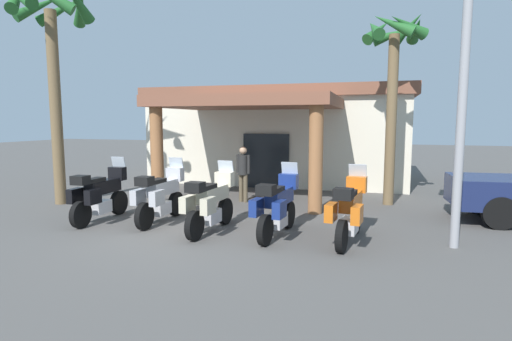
% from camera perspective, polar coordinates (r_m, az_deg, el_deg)
% --- Properties ---
extents(ground_plane, '(80.00, 80.00, 0.00)m').
position_cam_1_polar(ground_plane, '(9.93, -9.88, -8.35)').
color(ground_plane, '#514F4C').
extents(motel_building, '(11.06, 10.53, 3.95)m').
position_cam_1_polar(motel_building, '(18.51, 3.70, 5.15)').
color(motel_building, silver).
rests_on(motel_building, ground_plane).
extents(motorcycle_black, '(0.71, 2.21, 1.61)m').
position_cam_1_polar(motorcycle_black, '(11.42, -20.79, -3.11)').
color(motorcycle_black, black).
rests_on(motorcycle_black, ground_plane).
extents(motorcycle_silver, '(0.70, 2.21, 1.61)m').
position_cam_1_polar(motorcycle_silver, '(10.79, -13.09, -3.41)').
color(motorcycle_silver, black).
rests_on(motorcycle_silver, ground_plane).
extents(motorcycle_cream, '(0.72, 2.21, 1.61)m').
position_cam_1_polar(motorcycle_cream, '(9.68, -6.34, -4.44)').
color(motorcycle_cream, black).
rests_on(motorcycle_cream, ground_plane).
extents(motorcycle_blue, '(0.73, 2.21, 1.61)m').
position_cam_1_polar(motorcycle_blue, '(9.27, 2.97, -4.91)').
color(motorcycle_blue, black).
rests_on(motorcycle_blue, ground_plane).
extents(motorcycle_orange, '(0.74, 2.21, 1.61)m').
position_cam_1_polar(motorcycle_orange, '(9.02, 12.80, -5.41)').
color(motorcycle_orange, black).
rests_on(motorcycle_orange, ground_plane).
extents(pedestrian, '(0.51, 0.32, 1.78)m').
position_cam_1_polar(pedestrian, '(13.15, -1.78, 0.09)').
color(pedestrian, brown).
rests_on(pedestrian, ground_plane).
extents(palm_tree_roadside, '(2.60, 2.62, 6.86)m').
position_cam_1_polar(palm_tree_roadside, '(14.40, -26.50, 16.46)').
color(palm_tree_roadside, brown).
rests_on(palm_tree_roadside, ground_plane).
extents(palm_tree_near_portico, '(1.95, 1.98, 5.88)m').
position_cam_1_polar(palm_tree_near_portico, '(13.45, 18.56, 14.43)').
color(palm_tree_near_portico, brown).
rests_on(palm_tree_near_portico, ground_plane).
extents(roadside_sign, '(1.40, 0.18, 7.40)m').
position_cam_1_polar(roadside_sign, '(9.49, 27.30, 20.27)').
color(roadside_sign, '#99999E').
rests_on(roadside_sign, ground_plane).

